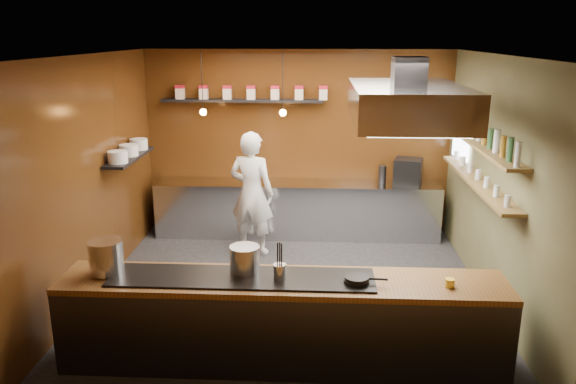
# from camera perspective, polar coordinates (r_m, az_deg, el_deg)

# --- Properties ---
(floor) EXTENTS (5.00, 5.00, 0.00)m
(floor) POSITION_cam_1_polar(r_m,az_deg,el_deg) (7.40, 0.25, -10.16)
(floor) COLOR black
(floor) RESTS_ON ground
(back_wall) EXTENTS (5.00, 0.00, 5.00)m
(back_wall) POSITION_cam_1_polar(r_m,az_deg,el_deg) (9.31, 1.04, 5.05)
(back_wall) COLOR #3E1C0B
(back_wall) RESTS_ON ground
(left_wall) EXTENTS (0.00, 5.00, 5.00)m
(left_wall) POSITION_cam_1_polar(r_m,az_deg,el_deg) (7.43, -19.39, 1.35)
(left_wall) COLOR #3E1C0B
(left_wall) RESTS_ON ground
(right_wall) EXTENTS (0.00, 5.00, 5.00)m
(right_wall) POSITION_cam_1_polar(r_m,az_deg,el_deg) (7.20, 20.56, 0.80)
(right_wall) COLOR #4B482A
(right_wall) RESTS_ON ground
(ceiling) EXTENTS (5.00, 5.00, 0.00)m
(ceiling) POSITION_cam_1_polar(r_m,az_deg,el_deg) (6.65, 0.28, 13.75)
(ceiling) COLOR silver
(ceiling) RESTS_ON back_wall
(window_pane) EXTENTS (0.00, 1.00, 1.00)m
(window_pane) POSITION_cam_1_polar(r_m,az_deg,el_deg) (8.71, 17.27, 6.26)
(window_pane) COLOR white
(window_pane) RESTS_ON right_wall
(prep_counter) EXTENTS (4.60, 0.65, 0.90)m
(prep_counter) POSITION_cam_1_polar(r_m,az_deg,el_deg) (9.25, 0.93, -1.74)
(prep_counter) COLOR silver
(prep_counter) RESTS_ON floor
(pass_counter) EXTENTS (4.40, 0.72, 0.94)m
(pass_counter) POSITION_cam_1_polar(r_m,az_deg,el_deg) (5.77, -0.60, -12.96)
(pass_counter) COLOR #38383D
(pass_counter) RESTS_ON floor
(tin_shelf) EXTENTS (2.60, 0.26, 0.04)m
(tin_shelf) POSITION_cam_1_polar(r_m,az_deg,el_deg) (9.14, -4.70, 9.24)
(tin_shelf) COLOR black
(tin_shelf) RESTS_ON back_wall
(plate_shelf) EXTENTS (0.30, 1.40, 0.04)m
(plate_shelf) POSITION_cam_1_polar(r_m,az_deg,el_deg) (8.27, -15.82, 3.42)
(plate_shelf) COLOR black
(plate_shelf) RESTS_ON left_wall
(bottle_shelf_upper) EXTENTS (0.26, 2.80, 0.04)m
(bottle_shelf_upper) POSITION_cam_1_polar(r_m,az_deg,el_deg) (7.35, 19.01, 4.60)
(bottle_shelf_upper) COLOR brown
(bottle_shelf_upper) RESTS_ON right_wall
(bottle_shelf_lower) EXTENTS (0.26, 2.80, 0.04)m
(bottle_shelf_lower) POSITION_cam_1_polar(r_m,az_deg,el_deg) (7.45, 18.68, 1.06)
(bottle_shelf_lower) COLOR brown
(bottle_shelf_lower) RESTS_ON right_wall
(extractor_hood) EXTENTS (1.20, 2.00, 0.72)m
(extractor_hood) POSITION_cam_1_polar(r_m,az_deg,el_deg) (6.36, 12.02, 8.84)
(extractor_hood) COLOR #38383D
(extractor_hood) RESTS_ON ceiling
(pendant_left) EXTENTS (0.10, 0.10, 0.95)m
(pendant_left) POSITION_cam_1_polar(r_m,az_deg,el_deg) (8.59, -8.62, 8.37)
(pendant_left) COLOR black
(pendant_left) RESTS_ON ceiling
(pendant_right) EXTENTS (0.10, 0.10, 0.95)m
(pendant_right) POSITION_cam_1_polar(r_m,az_deg,el_deg) (8.43, -0.52, 8.40)
(pendant_right) COLOR black
(pendant_right) RESTS_ON ceiling
(storage_tins) EXTENTS (2.43, 0.13, 0.22)m
(storage_tins) POSITION_cam_1_polar(r_m,az_deg,el_deg) (9.11, -3.76, 10.07)
(storage_tins) COLOR beige
(storage_tins) RESTS_ON tin_shelf
(plate_stacks) EXTENTS (0.26, 1.16, 0.16)m
(plate_stacks) POSITION_cam_1_polar(r_m,az_deg,el_deg) (8.25, -15.87, 4.10)
(plate_stacks) COLOR silver
(plate_stacks) RESTS_ON plate_shelf
(bottles) EXTENTS (0.06, 2.66, 0.24)m
(bottles) POSITION_cam_1_polar(r_m,az_deg,el_deg) (7.32, 19.10, 5.67)
(bottles) COLOR silver
(bottles) RESTS_ON bottle_shelf_upper
(wine_glasses) EXTENTS (0.07, 2.37, 0.13)m
(wine_glasses) POSITION_cam_1_polar(r_m,az_deg,el_deg) (7.43, 18.74, 1.69)
(wine_glasses) COLOR silver
(wine_glasses) RESTS_ON bottle_shelf_lower
(stockpot_large) EXTENTS (0.41, 0.41, 0.33)m
(stockpot_large) POSITION_cam_1_polar(r_m,az_deg,el_deg) (5.89, -18.00, -6.25)
(stockpot_large) COLOR silver
(stockpot_large) RESTS_ON pass_counter
(stockpot_small) EXTENTS (0.33, 0.33, 0.28)m
(stockpot_small) POSITION_cam_1_polar(r_m,az_deg,el_deg) (5.61, -4.42, -6.87)
(stockpot_small) COLOR silver
(stockpot_small) RESTS_ON pass_counter
(utensil_crock) EXTENTS (0.14, 0.14, 0.16)m
(utensil_crock) POSITION_cam_1_polar(r_m,az_deg,el_deg) (5.47, -0.85, -8.13)
(utensil_crock) COLOR silver
(utensil_crock) RESTS_ON pass_counter
(frying_pan) EXTENTS (0.42, 0.25, 0.06)m
(frying_pan) POSITION_cam_1_polar(r_m,az_deg,el_deg) (5.47, 7.05, -8.82)
(frying_pan) COLOR black
(frying_pan) RESTS_ON pass_counter
(butter_jar) EXTENTS (0.11, 0.11, 0.08)m
(butter_jar) POSITION_cam_1_polar(r_m,az_deg,el_deg) (5.61, 16.11, -8.86)
(butter_jar) COLOR yellow
(butter_jar) RESTS_ON pass_counter
(espresso_machine) EXTENTS (0.51, 0.49, 0.42)m
(espresso_machine) POSITION_cam_1_polar(r_m,az_deg,el_deg) (9.19, 12.08, 2.05)
(espresso_machine) COLOR black
(espresso_machine) RESTS_ON prep_counter
(chef) EXTENTS (0.78, 0.62, 1.87)m
(chef) POSITION_cam_1_polar(r_m,az_deg,el_deg) (8.40, -3.70, -0.13)
(chef) COLOR white
(chef) RESTS_ON floor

